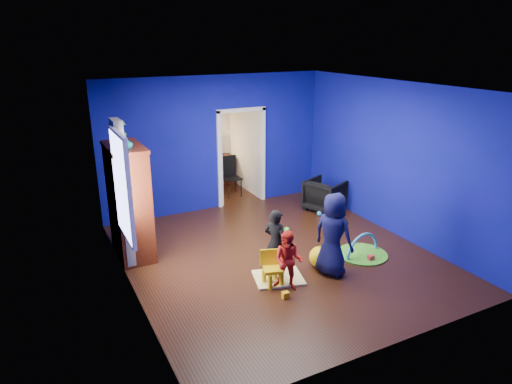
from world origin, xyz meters
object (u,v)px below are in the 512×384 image
armchair (325,195)px  play_mat (362,254)px  child_navy (333,234)px  crt_tv (131,199)px  kid_chair (273,270)px  child_black (276,244)px  vase (127,144)px  folding_chair (232,177)px  hopper_ball (320,257)px  toddler_red (288,261)px  study_desk (216,171)px  tv_armoire (129,202)px

armchair → play_mat: armchair is taller
play_mat → child_navy: bearing=-162.4°
crt_tv → kid_chair: bearing=-51.5°
child_black → vase: bearing=23.5°
folding_chair → kid_chair: bearing=-105.7°
kid_chair → play_mat: 1.92m
child_black → crt_tv: (-1.80, 1.83, 0.45)m
folding_chair → child_navy: bearing=-91.6°
armchair → hopper_ball: (-1.61, -2.15, -0.16)m
toddler_red → kid_chair: size_ratio=1.88×
crt_tv → folding_chair: 3.50m
kid_chair → folding_chair: size_ratio=0.54×
armchair → hopper_ball: size_ratio=2.10×
child_navy → crt_tv: 3.44m
child_black → folding_chair: 4.00m
vase → kid_chair: vase is taller
child_navy → study_desk: (0.12, 5.16, -0.31)m
tv_armoire → play_mat: (3.57, -1.87, -0.97)m
play_mat → folding_chair: (-0.75, 3.92, 0.45)m
hopper_ball → folding_chair: folding_chair is taller
play_mat → study_desk: (-0.75, 4.88, 0.36)m
child_black → hopper_ball: bearing=-122.1°
tv_armoire → folding_chair: 3.53m
tv_armoire → child_black: bearing=-44.7°
play_mat → study_desk: 4.95m
child_navy → crt_tv: bearing=28.4°
hopper_ball → play_mat: (0.92, 0.03, -0.17)m
child_black → toddler_red: child_black is taller
crt_tv → hopper_ball: bearing=-36.0°
vase → toddler_red: bearing=-47.0°
crt_tv → toddler_red: bearing=-51.7°
child_black → kid_chair: (-0.17, -0.23, -0.32)m
hopper_ball → study_desk: (0.17, 4.91, 0.19)m
toddler_red → folding_chair: bearing=117.7°
tv_armoire → kid_chair: (1.67, -2.05, -0.73)m
toddler_red → hopper_ball: bearing=63.8°
child_black → play_mat: bearing=-118.5°
armchair → kid_chair: 3.47m
crt_tv → study_desk: bearing=47.3°
study_desk → hopper_ball: bearing=-92.0°
vase → hopper_ball: bearing=-31.1°
armchair → play_mat: (-0.68, -2.13, -0.33)m
hopper_ball → play_mat: size_ratio=0.41×
toddler_red → hopper_ball: toddler_red is taller
toddler_red → play_mat: 1.85m
study_desk → kid_chair: bearing=-102.8°
study_desk → child_navy: bearing=-91.3°
hopper_ball → folding_chair: 3.96m
hopper_ball → tv_armoire: bearing=144.4°
crt_tv → folding_chair: (2.78, 2.05, -0.56)m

